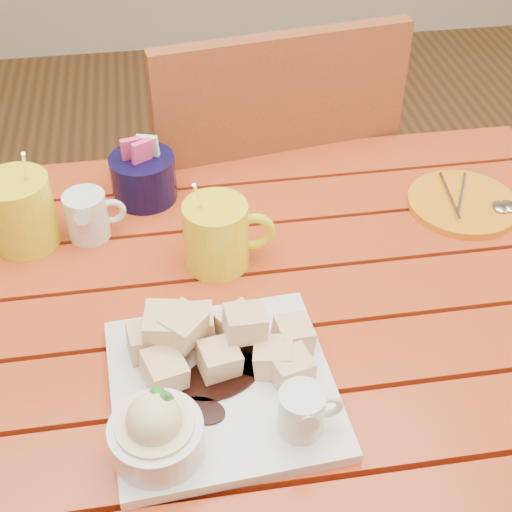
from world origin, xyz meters
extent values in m
cube|color=#A92C15|center=(0.00, -0.23, 0.73)|extent=(1.20, 0.11, 0.03)
cube|color=#A92C15|center=(0.00, -0.11, 0.73)|extent=(1.20, 0.11, 0.03)
cube|color=#A92C15|center=(0.00, 0.00, 0.73)|extent=(1.20, 0.11, 0.03)
cube|color=#A92C15|center=(0.00, 0.11, 0.73)|extent=(1.20, 0.11, 0.03)
cube|color=#A92C15|center=(0.00, 0.23, 0.73)|extent=(1.20, 0.11, 0.03)
cube|color=#A92C15|center=(0.00, 0.34, 0.73)|extent=(1.20, 0.11, 0.03)
cube|color=#A92C15|center=(0.00, 0.36, 0.68)|extent=(1.12, 0.04, 0.08)
cylinder|color=#A92C15|center=(0.55, 0.35, 0.36)|extent=(0.06, 0.06, 0.72)
cube|color=white|center=(-0.01, -0.15, 0.76)|extent=(0.28, 0.28, 0.02)
cube|color=#DD9343|center=(-0.01, -0.13, 0.78)|extent=(0.06, 0.06, 0.04)
cube|color=#DD9343|center=(0.02, -0.07, 0.78)|extent=(0.06, 0.06, 0.04)
cube|color=#DD9343|center=(0.05, -0.13, 0.78)|extent=(0.06, 0.06, 0.04)
cube|color=#DD9343|center=(-0.10, -0.08, 0.78)|extent=(0.05, 0.05, 0.04)
cube|color=#DD9343|center=(0.08, -0.10, 0.78)|extent=(0.05, 0.05, 0.04)
cube|color=#DD9343|center=(-0.08, -0.13, 0.78)|extent=(0.06, 0.06, 0.04)
cube|color=#DD9343|center=(0.07, -0.15, 0.78)|extent=(0.06, 0.06, 0.04)
cube|color=#DD9343|center=(0.02, -0.10, 0.81)|extent=(0.05, 0.05, 0.04)
cube|color=#DD9343|center=(-0.05, -0.09, 0.81)|extent=(0.07, 0.07, 0.04)
cube|color=#DD9343|center=(-0.04, -0.06, 0.78)|extent=(0.05, 0.05, 0.04)
cube|color=#DD9343|center=(-0.08, -0.09, 0.81)|extent=(0.05, 0.05, 0.04)
cylinder|color=white|center=(-0.09, -0.23, 0.79)|extent=(0.10, 0.10, 0.04)
cylinder|color=#FFEDBB|center=(-0.09, -0.23, 0.80)|extent=(0.09, 0.09, 0.03)
sphere|color=#FFEDBB|center=(-0.09, -0.23, 0.82)|extent=(0.06, 0.06, 0.06)
cone|color=#34892C|center=(-0.08, -0.22, 0.84)|extent=(0.03, 0.04, 0.03)
cone|color=#34892C|center=(-0.09, -0.21, 0.84)|extent=(0.03, 0.03, 0.02)
cylinder|color=white|center=(0.07, -0.22, 0.79)|extent=(0.05, 0.05, 0.06)
cylinder|color=black|center=(0.07, -0.22, 0.82)|extent=(0.04, 0.04, 0.01)
cone|color=white|center=(0.07, -0.25, 0.81)|extent=(0.02, 0.02, 0.03)
torus|color=white|center=(0.10, -0.22, 0.80)|extent=(0.04, 0.01, 0.04)
cylinder|color=yellow|center=(-0.27, 0.19, 0.81)|extent=(0.10, 0.10, 0.11)
cylinder|color=black|center=(-0.27, 0.19, 0.85)|extent=(0.08, 0.08, 0.01)
cylinder|color=silver|center=(-0.26, 0.20, 0.84)|extent=(0.03, 0.06, 0.15)
cylinder|color=yellow|center=(0.01, 0.09, 0.80)|extent=(0.09, 0.09, 0.10)
cylinder|color=black|center=(0.01, 0.09, 0.85)|extent=(0.08, 0.08, 0.01)
torus|color=yellow|center=(0.06, 0.09, 0.80)|extent=(0.06, 0.02, 0.06)
cylinder|color=silver|center=(-0.01, 0.10, 0.84)|extent=(0.03, 0.06, 0.14)
cylinder|color=white|center=(-0.18, 0.18, 0.79)|extent=(0.06, 0.06, 0.08)
cylinder|color=white|center=(-0.18, 0.18, 0.82)|extent=(0.05, 0.05, 0.01)
cone|color=white|center=(-0.18, 0.15, 0.81)|extent=(0.03, 0.03, 0.03)
torus|color=white|center=(-0.14, 0.18, 0.79)|extent=(0.04, 0.01, 0.04)
cylinder|color=black|center=(-0.09, 0.27, 0.79)|extent=(0.10, 0.10, 0.08)
cube|color=#F7438B|center=(-0.10, 0.27, 0.84)|extent=(0.04, 0.02, 0.05)
cube|color=white|center=(-0.08, 0.28, 0.84)|extent=(0.04, 0.02, 0.05)
cube|color=#F7438B|center=(-0.09, 0.26, 0.84)|extent=(0.04, 0.03, 0.05)
cylinder|color=orange|center=(0.42, 0.17, 0.76)|extent=(0.18, 0.18, 0.01)
cylinder|color=silver|center=(0.40, 0.18, 0.77)|extent=(0.02, 0.13, 0.01)
cylinder|color=silver|center=(0.42, 0.18, 0.77)|extent=(0.06, 0.12, 0.01)
ellipsoid|color=silver|center=(0.47, 0.14, 0.76)|extent=(0.02, 0.03, 0.01)
ellipsoid|color=silver|center=(0.48, 0.14, 0.76)|extent=(0.02, 0.03, 0.01)
cube|color=brown|center=(0.13, 0.59, 0.47)|extent=(0.52, 0.52, 0.03)
cylinder|color=brown|center=(0.29, 0.81, 0.23)|extent=(0.04, 0.04, 0.45)
cylinder|color=brown|center=(-0.10, 0.76, 0.23)|extent=(0.04, 0.04, 0.45)
cylinder|color=brown|center=(0.35, 0.43, 0.23)|extent=(0.04, 0.04, 0.45)
cylinder|color=brown|center=(-0.04, 0.37, 0.23)|extent=(0.04, 0.04, 0.45)
cube|color=brown|center=(0.16, 0.39, 0.73)|extent=(0.45, 0.10, 0.48)
camera|label=1|loc=(-0.06, -0.70, 1.44)|focal=50.00mm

